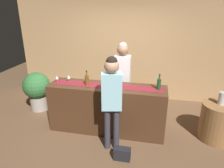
{
  "coord_description": "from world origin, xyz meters",
  "views": [
    {
      "loc": [
        0.91,
        -3.74,
        2.49
      ],
      "look_at": [
        0.1,
        0.0,
        1.04
      ],
      "focal_mm": 33.64,
      "sensor_mm": 36.0,
      "label": 1
    }
  ],
  "objects": [
    {
      "name": "wine_glass_far_end",
      "position": [
        -0.82,
        0.06,
        1.09
      ],
      "size": [
        0.07,
        0.07,
        0.14
      ],
      "color": "silver",
      "rests_on": "bar_counter"
    },
    {
      "name": "bar_counter",
      "position": [
        0.0,
        0.0,
        0.49
      ],
      "size": [
        2.34,
        0.6,
        0.99
      ],
      "primitive_type": "cube",
      "color": "#472B19",
      "rests_on": "ground"
    },
    {
      "name": "vase_on_side_table",
      "position": [
        2.16,
        0.16,
        0.86
      ],
      "size": [
        0.13,
        0.13,
        0.24
      ],
      "primitive_type": "cylinder",
      "color": "#B7B2A8",
      "rests_on": "round_side_table"
    },
    {
      "name": "wine_glass_mid_counter",
      "position": [
        -1.05,
        -0.02,
        1.09
      ],
      "size": [
        0.07,
        0.07,
        0.14
      ],
      "color": "silver",
      "rests_on": "bar_counter"
    },
    {
      "name": "round_side_table",
      "position": [
        2.17,
        0.14,
        0.37
      ],
      "size": [
        0.68,
        0.68,
        0.74
      ],
      "primitive_type": "cylinder",
      "color": "olive",
      "rests_on": "ground"
    },
    {
      "name": "wine_bottle_amber",
      "position": [
        -0.39,
        -0.05,
        1.1
      ],
      "size": [
        0.07,
        0.07,
        0.3
      ],
      "color": "brown",
      "rests_on": "bar_counter"
    },
    {
      "name": "back_wall",
      "position": [
        0.0,
        1.9,
        1.45
      ],
      "size": [
        6.0,
        0.12,
        2.9
      ],
      "primitive_type": "cube",
      "color": "tan",
      "rests_on": "ground"
    },
    {
      "name": "ground_plane",
      "position": [
        0.0,
        0.0,
        0.0
      ],
      "size": [
        10.0,
        10.0,
        0.0
      ],
      "primitive_type": "plane",
      "color": "brown"
    },
    {
      "name": "wine_glass_near_customer",
      "position": [
        0.12,
        -0.12,
        1.09
      ],
      "size": [
        0.07,
        0.07,
        0.14
      ],
      "color": "silver",
      "rests_on": "bar_counter"
    },
    {
      "name": "bartender",
      "position": [
        0.21,
        0.58,
        1.1
      ],
      "size": [
        0.34,
        0.25,
        1.76
      ],
      "rotation": [
        0.0,
        0.0,
        3.15
      ],
      "color": "#26262B",
      "rests_on": "ground"
    },
    {
      "name": "handbag",
      "position": [
        0.46,
        -0.85,
        0.11
      ],
      "size": [
        0.28,
        0.14,
        0.22
      ],
      "primitive_type": "cube",
      "color": "black",
      "rests_on": "ground"
    },
    {
      "name": "potted_plant_tall",
      "position": [
        -1.9,
        0.54,
        0.56
      ],
      "size": [
        0.66,
        0.66,
        0.96
      ],
      "color": "#9E9389",
      "rests_on": "ground"
    },
    {
      "name": "customer_sipping",
      "position": [
        0.22,
        -0.58,
        1.08
      ],
      "size": [
        0.38,
        0.27,
        1.73
      ],
      "rotation": [
        0.0,
        0.0,
        0.22
      ],
      "color": "#33333D",
      "rests_on": "ground"
    },
    {
      "name": "counter_runner_cloth",
      "position": [
        0.0,
        0.0,
        0.99
      ],
      "size": [
        2.22,
        0.28,
        0.01
      ],
      "primitive_type": "cube",
      "color": "maroon",
      "rests_on": "bar_counter"
    },
    {
      "name": "wine_bottle_green",
      "position": [
        0.99,
        0.03,
        1.1
      ],
      "size": [
        0.07,
        0.07,
        0.3
      ],
      "color": "#194723",
      "rests_on": "bar_counter"
    }
  ]
}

